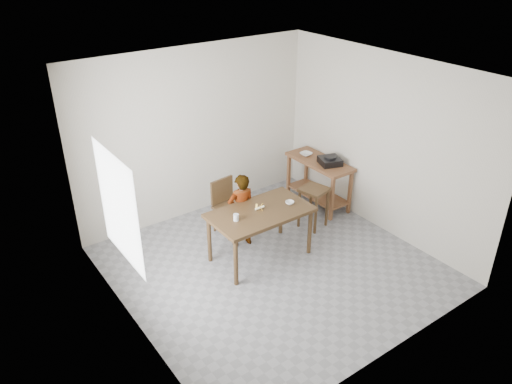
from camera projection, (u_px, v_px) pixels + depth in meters
floor at (273, 268)px, 6.94m from camera, size 4.00×4.00×0.04m
ceiling at (277, 72)px, 5.66m from camera, size 4.00×4.00×0.04m
wall_back at (195, 133)px, 7.75m from camera, size 4.00×0.04×2.70m
wall_front at (401, 254)px, 4.85m from camera, size 4.00×0.04×2.70m
wall_left at (123, 229)px, 5.26m from camera, size 0.04×4.00×2.70m
wall_right at (383, 144)px, 7.35m from camera, size 0.04×4.00×2.70m
window_pane at (118, 208)px, 5.36m from camera, size 0.02×1.10×1.30m
dining_table at (260, 234)px, 6.97m from camera, size 1.40×0.80×0.75m
prep_counter at (318, 182)px, 8.35m from camera, size 0.50×1.20×0.80m
child at (241, 211)px, 7.16m from camera, size 0.45×0.33×1.15m
dining_chair at (230, 208)px, 7.55m from camera, size 0.45×0.45×0.84m
stool at (313, 207)px, 7.73m from camera, size 0.45×0.45×0.66m
glass_tumbler at (236, 217)px, 6.56m from camera, size 0.09×0.09×0.09m
small_bowl at (290, 203)px, 6.96m from camera, size 0.16×0.16×0.04m
banana at (260, 207)px, 6.83m from camera, size 0.17×0.13×0.05m
serving_bowl at (306, 154)px, 8.33m from camera, size 0.21×0.21×0.05m
gas_burner at (330, 161)px, 8.01m from camera, size 0.41×0.41×0.11m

